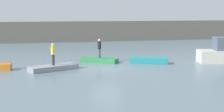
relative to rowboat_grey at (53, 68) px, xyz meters
name	(u,v)px	position (x,y,z in m)	size (l,w,h in m)	color
ground_plane	(106,68)	(4.20, -0.17, -0.19)	(120.00, 120.00, 0.00)	slate
embankment_wall	(75,32)	(4.20, 23.08, 1.34)	(80.00, 1.20, 3.07)	#666056
rowboat_grey	(53,68)	(0.00, 0.00, 0.00)	(3.83, 1.27, 0.39)	gray
rowboat_green	(99,60)	(4.23, 2.97, 0.00)	(3.29, 1.14, 0.38)	#2D7F47
rowboat_teal	(149,61)	(8.46, 1.50, 0.05)	(3.34, 1.16, 0.48)	teal
person_yellow_shirt	(53,53)	(0.00, 0.00, 1.17)	(0.32, 0.32, 1.74)	#38332D
person_dark_shirt	(99,47)	(4.23, 2.97, 1.16)	(0.32, 0.32, 1.74)	#4C4C56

